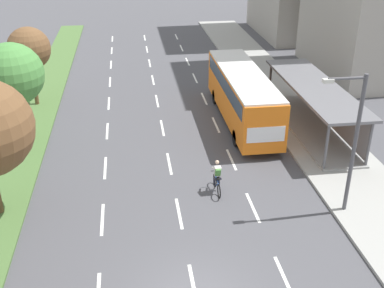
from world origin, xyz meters
The scene contains 11 objects.
median_strip centered at (-8.30, 20.00, 0.06)m, with size 2.60×52.00×0.12m, color #4C7038.
sidewalk_right centered at (9.25, 20.00, 0.07)m, with size 4.50×52.00×0.15m, color #9E9E99.
lane_divider_left centered at (-3.50, 17.49, 0.00)m, with size 0.14×45.99×0.01m.
lane_divider_center centered at (0.00, 17.49, 0.00)m, with size 0.14×45.99×0.01m.
lane_divider_right centered at (3.50, 17.49, 0.00)m, with size 0.14×45.99×0.01m.
bus_shelter centered at (9.53, 13.43, 1.87)m, with size 2.90×11.34×2.86m.
bus centered at (5.25, 15.40, 2.07)m, with size 2.54×11.29×3.37m.
cyclist centered at (2.07, 7.02, 0.79)m, with size 0.46×1.82×1.71m.
median_tree_third centered at (-8.25, 13.33, 4.49)m, with size 3.46×3.46×6.12m.
median_tree_fourth centered at (-8.55, 20.19, 4.12)m, with size 2.91×2.91×5.48m.
streetlight centered at (7.42, 4.53, 3.89)m, with size 1.91×0.24×6.50m.
Camera 1 is at (-1.88, -12.75, 12.59)m, focal length 44.46 mm.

